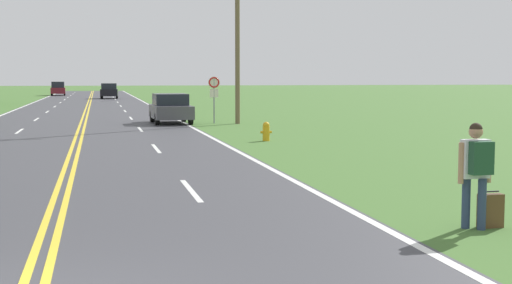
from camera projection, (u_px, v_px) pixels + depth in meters
hitchhiker_person at (476, 165)px, 11.03m from camera, size 0.57×0.41×1.67m
suitcase at (490, 211)px, 11.26m from camera, size 0.40×0.18×0.59m
fire_hydrant at (266, 131)px, 26.56m from camera, size 0.42×0.26×0.72m
traffic_sign at (214, 88)px, 36.61m from camera, size 0.60×0.10×2.41m
utility_pole_midground at (237, 22)px, 35.97m from camera, size 1.80×0.24×9.98m
car_dark_grey_sedan_nearest at (171, 108)px, 36.64m from camera, size 1.97×4.01×1.53m
car_black_suv_approaching at (109, 91)px, 79.22m from camera, size 2.03×4.07×1.70m
car_maroon_van_mid_near at (58, 88)px, 92.89m from camera, size 1.92×4.31×1.80m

